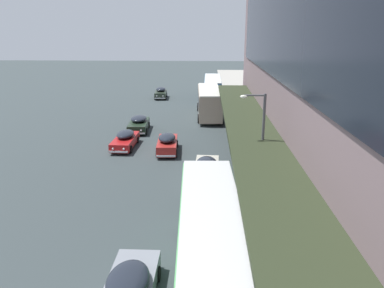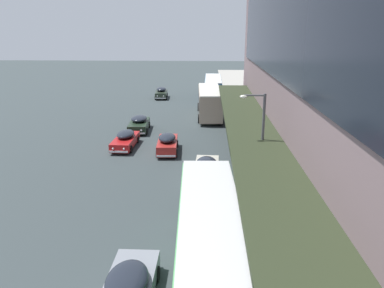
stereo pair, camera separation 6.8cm
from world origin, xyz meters
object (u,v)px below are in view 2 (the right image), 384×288
(transit_bus_kerbside_far, at_px, (210,101))
(sedan_second_mid, at_px, (167,143))
(sedan_far_back, at_px, (125,139))
(sedan_lead_near, at_px, (161,93))
(transit_bus_kerbside_front, at_px, (210,237))
(sedan_second_near, at_px, (139,124))
(sedan_trailing_mid, at_px, (129,287))
(transit_bus_kerbside_rear, at_px, (213,87))
(sedan_trailing_near, at_px, (206,170))
(street_lamp, at_px, (259,139))

(transit_bus_kerbside_far, height_order, sedan_second_mid, transit_bus_kerbside_far)
(sedan_second_mid, relative_size, sedan_far_back, 0.92)
(sedan_lead_near, height_order, sedan_second_mid, sedan_second_mid)
(transit_bus_kerbside_front, distance_m, transit_bus_kerbside_far, 30.71)
(sedan_second_near, distance_m, sedan_second_mid, 7.84)
(transit_bus_kerbside_front, relative_size, sedan_far_back, 2.13)
(sedan_far_back, bearing_deg, transit_bus_kerbside_front, -67.61)
(transit_bus_kerbside_front, xyz_separation_m, sedan_trailing_mid, (-3.06, -1.69, -1.23))
(transit_bus_kerbside_rear, bearing_deg, sedan_second_mid, -98.97)
(transit_bus_kerbside_front, height_order, sedan_second_mid, transit_bus_kerbside_front)
(sedan_second_near, bearing_deg, sedan_trailing_mid, -80.68)
(transit_bus_kerbside_far, height_order, sedan_trailing_mid, transit_bus_kerbside_far)
(sedan_trailing_near, distance_m, sedan_second_mid, 6.98)
(transit_bus_kerbside_far, xyz_separation_m, sedan_second_near, (-7.28, -6.94, -1.15))
(street_lamp, bearing_deg, sedan_lead_near, 106.01)
(street_lamp, bearing_deg, sedan_far_back, 134.62)
(transit_bus_kerbside_far, xyz_separation_m, sedan_lead_near, (-7.33, 12.38, -1.11))
(transit_bus_kerbside_front, bearing_deg, sedan_second_near, 106.94)
(sedan_lead_near, distance_m, sedan_trailing_near, 33.13)
(transit_bus_kerbside_rear, xyz_separation_m, sedan_far_back, (-8.04, -25.04, -1.07))
(sedan_lead_near, bearing_deg, transit_bus_kerbside_far, -59.36)
(transit_bus_kerbside_front, xyz_separation_m, transit_bus_kerbside_rear, (0.59, 43.13, -0.17))
(sedan_second_near, bearing_deg, transit_bus_kerbside_far, 43.61)
(transit_bus_kerbside_front, height_order, transit_bus_kerbside_rear, transit_bus_kerbside_front)
(sedan_lead_near, bearing_deg, transit_bus_kerbside_rear, 0.26)
(sedan_trailing_mid, bearing_deg, sedan_lead_near, 95.40)
(sedan_second_mid, distance_m, sedan_far_back, 4.08)
(sedan_second_near, bearing_deg, sedan_second_mid, -62.00)
(sedan_lead_near, bearing_deg, transit_bus_kerbside_front, -80.40)
(transit_bus_kerbside_front, xyz_separation_m, street_lamp, (2.89, 7.60, 1.97))
(transit_bus_kerbside_far, xyz_separation_m, street_lamp, (2.85, -23.11, 2.03))
(transit_bus_kerbside_front, height_order, street_lamp, street_lamp)
(sedan_second_near, relative_size, sedan_trailing_mid, 1.03)
(sedan_far_back, distance_m, street_lamp, 15.07)
(sedan_trailing_mid, distance_m, sedan_second_mid, 18.54)
(sedan_lead_near, bearing_deg, sedan_second_mid, -81.91)
(sedan_second_mid, bearing_deg, sedan_second_near, 118.00)
(transit_bus_kerbside_far, distance_m, sedan_far_back, 14.73)
(sedan_second_near, distance_m, sedan_lead_near, 19.32)
(transit_bus_kerbside_front, xyz_separation_m, sedan_second_near, (-7.24, 23.77, -1.21))
(transit_bus_kerbside_far, height_order, sedan_second_near, transit_bus_kerbside_far)
(sedan_second_near, height_order, sedan_second_mid, sedan_second_mid)
(sedan_lead_near, bearing_deg, sedan_second_near, -89.86)
(sedan_trailing_mid, bearing_deg, sedan_second_near, 99.32)
(transit_bus_kerbside_front, distance_m, street_lamp, 8.37)
(sedan_lead_near, xyz_separation_m, sedan_far_back, (-0.16, -25.01, -0.08))
(sedan_trailing_mid, relative_size, street_lamp, 0.72)
(transit_bus_kerbside_front, distance_m, sedan_trailing_mid, 3.71)
(sedan_trailing_near, bearing_deg, transit_bus_kerbside_far, 89.33)
(sedan_trailing_near, relative_size, street_lamp, 0.78)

